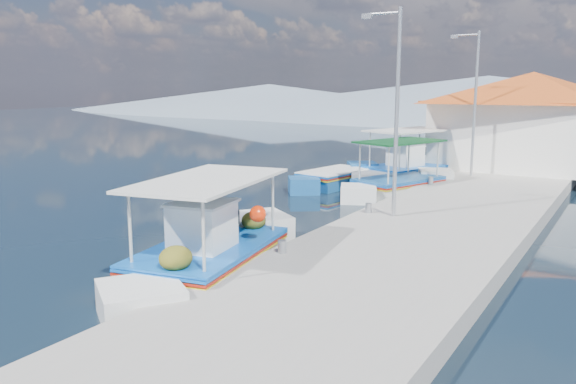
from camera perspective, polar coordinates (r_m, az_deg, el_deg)
The scene contains 10 objects.
ground at distance 18.37m, azimuth -5.71°, elevation -3.37°, with size 160.00×160.00×0.00m, color black.
quay at distance 21.20m, azimuth 17.38°, elevation -1.23°, with size 5.00×44.00×0.50m, color gray.
bollards at distance 21.01m, azimuth 11.39°, elevation 0.05°, with size 0.20×17.20×0.30m.
main_caique at distance 13.83m, azimuth -7.39°, elevation -6.00°, with size 3.11×7.55×2.53m.
caique_green_canopy at distance 23.86m, azimuth 10.68°, elevation 0.61°, with size 3.33×6.04×2.41m.
caique_blue_hull at distance 25.47m, azimuth 4.58°, elevation 1.23°, with size 2.38×5.88×1.06m.
caique_far at distance 27.15m, azimuth 11.69°, elevation 2.04°, with size 3.81×7.02×2.61m.
harbor_building at distance 29.61m, azimuth 22.51°, elevation 6.62°, with size 10.49×10.49×4.40m.
lamp_post_near at distance 17.39m, azimuth 10.27°, elevation 8.57°, with size 1.21×0.14×6.00m.
lamp_post_far at distance 25.98m, azimuth 17.55°, elevation 8.86°, with size 1.21×0.14×6.00m.
Camera 1 is at (10.77, -14.21, 4.41)m, focal length 36.61 mm.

